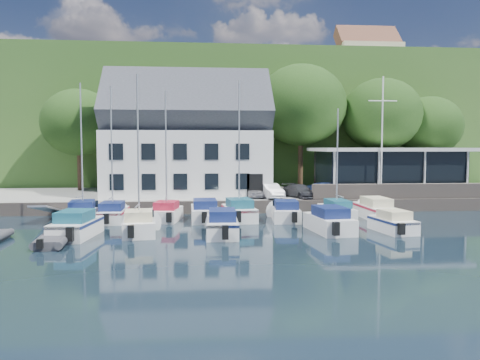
{
  "coord_description": "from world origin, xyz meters",
  "views": [
    {
      "loc": [
        -5.98,
        -25.03,
        5.14
      ],
      "look_at": [
        -3.02,
        9.0,
        2.75
      ],
      "focal_mm": 35.0,
      "sensor_mm": 36.0,
      "label": 1
    }
  ],
  "objects_px": {
    "boat_r2_2": "(222,222)",
    "dinghy_1": "(51,240)",
    "club_pavilion": "(387,170)",
    "boat_r1_6": "(337,161)",
    "flagpole": "(382,137)",
    "boat_r1_3": "(205,210)",
    "boat_r1_1": "(112,161)",
    "boat_r1_2": "(166,161)",
    "boat_r1_0": "(82,153)",
    "boat_r1_5": "(286,210)",
    "boat_r2_3": "(329,219)",
    "boat_r1_4": "(239,153)",
    "boat_r1_7": "(375,207)",
    "boat_r2_4": "(393,221)",
    "car_white": "(270,191)",
    "boat_r2_0": "(76,224)",
    "car_blue": "(326,189)",
    "car_silver": "(252,191)",
    "car_dgrey": "(300,191)",
    "harbor_building": "(188,145)",
    "boat_r2_1": "(138,158)"
  },
  "relations": [
    {
      "from": "boat_r1_7",
      "to": "car_white",
      "type": "bearing_deg",
      "value": 144.66
    },
    {
      "from": "car_silver",
      "to": "dinghy_1",
      "type": "relative_size",
      "value": 1.16
    },
    {
      "from": "dinghy_1",
      "to": "boat_r1_0",
      "type": "bearing_deg",
      "value": 85.57
    },
    {
      "from": "flagpole",
      "to": "boat_r2_4",
      "type": "xyz_separation_m",
      "value": [
        -3.25,
        -10.07,
        -5.28
      ]
    },
    {
      "from": "harbor_building",
      "to": "car_blue",
      "type": "bearing_deg",
      "value": -14.53
    },
    {
      "from": "boat_r2_0",
      "to": "boat_r2_4",
      "type": "bearing_deg",
      "value": 6.41
    },
    {
      "from": "boat_r1_2",
      "to": "boat_r2_1",
      "type": "distance_m",
      "value": 5.47
    },
    {
      "from": "boat_r1_2",
      "to": "boat_r1_4",
      "type": "distance_m",
      "value": 5.13
    },
    {
      "from": "boat_r1_0",
      "to": "boat_r1_5",
      "type": "distance_m",
      "value": 14.5
    },
    {
      "from": "car_blue",
      "to": "car_silver",
      "type": "bearing_deg",
      "value": 165.91
    },
    {
      "from": "club_pavilion",
      "to": "boat_r1_6",
      "type": "distance_m",
      "value": 10.8
    },
    {
      "from": "car_silver",
      "to": "boat_r2_1",
      "type": "bearing_deg",
      "value": -136.77
    },
    {
      "from": "club_pavilion",
      "to": "flagpole",
      "type": "height_order",
      "value": "flagpole"
    },
    {
      "from": "boat_r1_7",
      "to": "boat_r1_6",
      "type": "bearing_deg",
      "value": 177.14
    },
    {
      "from": "boat_r1_3",
      "to": "boat_r2_2",
      "type": "height_order",
      "value": "boat_r2_2"
    },
    {
      "from": "boat_r1_1",
      "to": "dinghy_1",
      "type": "relative_size",
      "value": 3.04
    },
    {
      "from": "boat_r1_0",
      "to": "boat_r2_3",
      "type": "xyz_separation_m",
      "value": [
        15.75,
        -4.6,
        -3.97
      ]
    },
    {
      "from": "club_pavilion",
      "to": "dinghy_1",
      "type": "relative_size",
      "value": 4.74
    },
    {
      "from": "boat_r2_1",
      "to": "boat_r1_5",
      "type": "bearing_deg",
      "value": 19.97
    },
    {
      "from": "boat_r2_0",
      "to": "car_silver",
      "type": "bearing_deg",
      "value": 50.48
    },
    {
      "from": "harbor_building",
      "to": "boat_r2_3",
      "type": "height_order",
      "value": "harbor_building"
    },
    {
      "from": "boat_r2_3",
      "to": "dinghy_1",
      "type": "distance_m",
      "value": 15.83
    },
    {
      "from": "boat_r1_5",
      "to": "boat_r1_3",
      "type": "bearing_deg",
      "value": -179.49
    },
    {
      "from": "car_dgrey",
      "to": "boat_r1_6",
      "type": "xyz_separation_m",
      "value": [
        1.65,
        -5.01,
        2.65
      ]
    },
    {
      "from": "boat_r1_4",
      "to": "boat_r1_7",
      "type": "bearing_deg",
      "value": -5.39
    },
    {
      "from": "flagpole",
      "to": "boat_r1_7",
      "type": "height_order",
      "value": "flagpole"
    },
    {
      "from": "club_pavilion",
      "to": "boat_r1_1",
      "type": "xyz_separation_m",
      "value": [
        -22.98,
        -8.2,
        1.19
      ]
    },
    {
      "from": "boat_r1_3",
      "to": "boat_r1_4",
      "type": "relative_size",
      "value": 0.66
    },
    {
      "from": "boat_r2_2",
      "to": "dinghy_1",
      "type": "distance_m",
      "value": 9.3
    },
    {
      "from": "car_blue",
      "to": "boat_r1_4",
      "type": "height_order",
      "value": "boat_r1_4"
    },
    {
      "from": "boat_r1_2",
      "to": "boat_r1_7",
      "type": "bearing_deg",
      "value": 8.06
    },
    {
      "from": "dinghy_1",
      "to": "boat_r2_3",
      "type": "bearing_deg",
      "value": 4.79
    },
    {
      "from": "boat_r2_3",
      "to": "boat_r1_3",
      "type": "bearing_deg",
      "value": 139.09
    },
    {
      "from": "boat_r1_0",
      "to": "boat_r1_4",
      "type": "distance_m",
      "value": 10.67
    },
    {
      "from": "boat_r1_2",
      "to": "boat_r2_4",
      "type": "xyz_separation_m",
      "value": [
        14.01,
        -5.69,
        -3.52
      ]
    },
    {
      "from": "boat_r1_1",
      "to": "dinghy_1",
      "type": "bearing_deg",
      "value": -102.47
    },
    {
      "from": "boat_r1_1",
      "to": "boat_r1_2",
      "type": "relative_size",
      "value": 1.01
    },
    {
      "from": "boat_r2_2",
      "to": "dinghy_1",
      "type": "height_order",
      "value": "boat_r2_2"
    },
    {
      "from": "boat_r1_1",
      "to": "boat_r2_4",
      "type": "bearing_deg",
      "value": -18.36
    },
    {
      "from": "car_dgrey",
      "to": "boat_r2_2",
      "type": "xyz_separation_m",
      "value": [
        -6.96,
        -10.9,
        -0.77
      ]
    },
    {
      "from": "club_pavilion",
      "to": "boat_r2_1",
      "type": "distance_m",
      "value": 24.57
    },
    {
      "from": "car_dgrey",
      "to": "boat_r1_3",
      "type": "bearing_deg",
      "value": -166.07
    },
    {
      "from": "car_silver",
      "to": "car_blue",
      "type": "xyz_separation_m",
      "value": [
        6.31,
        0.22,
        0.08
      ]
    },
    {
      "from": "boat_r1_5",
      "to": "club_pavilion",
      "type": "bearing_deg",
      "value": 43.9
    },
    {
      "from": "boat_r1_1",
      "to": "boat_r1_2",
      "type": "xyz_separation_m",
      "value": [
        3.69,
        0.09,
        -0.04
      ]
    },
    {
      "from": "car_blue",
      "to": "boat_r2_4",
      "type": "relative_size",
      "value": 0.77
    },
    {
      "from": "boat_r1_6",
      "to": "boat_r2_3",
      "type": "xyz_separation_m",
      "value": [
        -2.04,
        -5.3,
        -3.4
      ]
    },
    {
      "from": "boat_r1_5",
      "to": "boat_r2_2",
      "type": "relative_size",
      "value": 0.95
    },
    {
      "from": "boat_r1_0",
      "to": "boat_r1_6",
      "type": "distance_m",
      "value": 17.81
    },
    {
      "from": "car_dgrey",
      "to": "boat_r1_4",
      "type": "bearing_deg",
      "value": -154.93
    }
  ]
}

